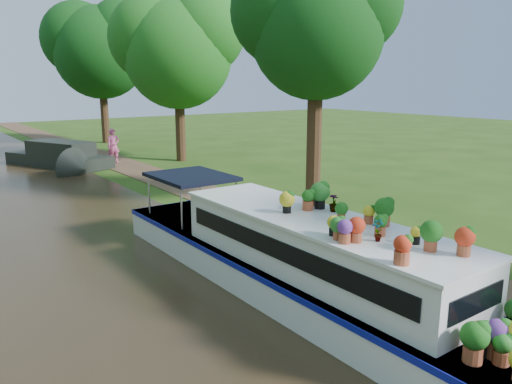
# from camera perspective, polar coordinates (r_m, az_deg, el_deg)

# --- Properties ---
(ground) EXTENTS (100.00, 100.00, 0.00)m
(ground) POSITION_cam_1_polar(r_m,az_deg,el_deg) (14.64, 3.38, -5.51)
(ground) COLOR #254310
(ground) RESTS_ON ground
(canal_water) EXTENTS (10.00, 100.00, 0.02)m
(canal_water) POSITION_cam_1_polar(r_m,az_deg,el_deg) (12.00, -19.77, -10.42)
(canal_water) COLOR black
(canal_water) RESTS_ON ground
(towpath) EXTENTS (2.20, 100.00, 0.03)m
(towpath) POSITION_cam_1_polar(r_m,az_deg,el_deg) (15.40, 6.84, -4.61)
(towpath) COLOR #4D3624
(towpath) RESTS_ON ground
(plant_boat) EXTENTS (2.29, 13.52, 2.26)m
(plant_boat) POSITION_cam_1_polar(r_m,az_deg,el_deg) (10.35, 6.80, -8.43)
(plant_boat) COLOR white
(plant_boat) RESTS_ON canal_water
(tree_near_overhang) EXTENTS (5.52, 5.28, 8.99)m
(tree_near_overhang) POSITION_cam_1_polar(r_m,az_deg,el_deg) (18.83, 6.81, 18.79)
(tree_near_overhang) COLOR #311E10
(tree_near_overhang) RESTS_ON ground
(tree_near_mid) EXTENTS (6.90, 6.60, 9.40)m
(tree_near_mid) POSITION_cam_1_polar(r_m,az_deg,el_deg) (29.12, -9.05, 16.19)
(tree_near_mid) COLOR #311E10
(tree_near_mid) RESTS_ON ground
(tree_near_far) EXTENTS (7.59, 7.26, 10.30)m
(tree_near_far) POSITION_cam_1_polar(r_m,az_deg,el_deg) (39.07, -17.46, 15.74)
(tree_near_far) COLOR #311E10
(tree_near_far) RESTS_ON ground
(second_boat) EXTENTS (4.42, 7.66, 1.39)m
(second_boat) POSITION_cam_1_polar(r_m,az_deg,el_deg) (28.75, -21.41, 3.78)
(second_boat) COLOR black
(second_boat) RESTS_ON canal_water
(pedestrian_pink) EXTENTS (0.71, 0.48, 1.91)m
(pedestrian_pink) POSITION_cam_1_polar(r_m,az_deg,el_deg) (29.09, -15.98, 5.10)
(pedestrian_pink) COLOR #DA599C
(pedestrian_pink) RESTS_ON towpath
(verge_plant) EXTENTS (0.45, 0.41, 0.42)m
(verge_plant) POSITION_cam_1_polar(r_m,az_deg,el_deg) (16.50, -4.60, -2.68)
(verge_plant) COLOR #217024
(verge_plant) RESTS_ON ground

